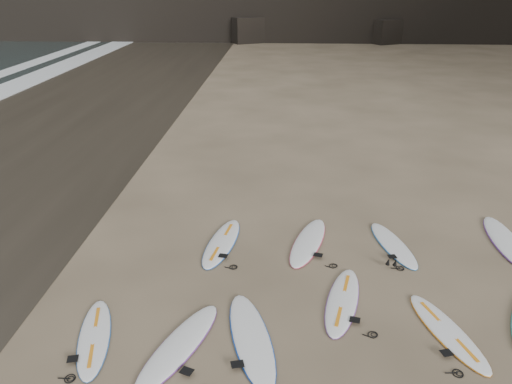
# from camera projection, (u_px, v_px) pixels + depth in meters

# --- Properties ---
(ground) EXTENTS (240.00, 240.00, 0.00)m
(ground) POSITION_uv_depth(u_px,v_px,m) (377.00, 316.00, 10.00)
(ground) COLOR #897559
(ground) RESTS_ON ground
(wet_sand) EXTENTS (12.00, 200.00, 0.01)m
(wet_sand) POSITION_uv_depth(u_px,v_px,m) (4.00, 148.00, 19.79)
(wet_sand) COLOR #383026
(wet_sand) RESTS_ON ground
(surfboard_0) EXTENTS (1.54, 2.68, 0.09)m
(surfboard_0) POSITION_uv_depth(u_px,v_px,m) (179.00, 345.00, 9.14)
(surfboard_0) COLOR white
(surfboard_0) RESTS_ON ground
(surfboard_1) EXTENTS (1.34, 2.86, 0.10)m
(surfboard_1) POSITION_uv_depth(u_px,v_px,m) (251.00, 338.00, 9.32)
(surfboard_1) COLOR white
(surfboard_1) RESTS_ON ground
(surfboard_2) EXTENTS (1.18, 2.57, 0.09)m
(surfboard_2) POSITION_uv_depth(u_px,v_px,m) (343.00, 300.00, 10.40)
(surfboard_2) COLOR white
(surfboard_2) RESTS_ON ground
(surfboard_3) EXTENTS (1.31, 2.49, 0.09)m
(surfboard_3) POSITION_uv_depth(u_px,v_px,m) (447.00, 331.00, 9.50)
(surfboard_3) COLOR white
(surfboard_3) RESTS_ON ground
(surfboard_5) EXTENTS (1.04, 2.67, 0.09)m
(surfboard_5) POSITION_uv_depth(u_px,v_px,m) (222.00, 242.00, 12.66)
(surfboard_5) COLOR white
(surfboard_5) RESTS_ON ground
(surfboard_6) EXTENTS (1.35, 2.74, 0.10)m
(surfboard_6) POSITION_uv_depth(u_px,v_px,m) (308.00, 241.00, 12.70)
(surfboard_6) COLOR white
(surfboard_6) RESTS_ON ground
(surfboard_7) EXTENTS (1.12, 2.48, 0.09)m
(surfboard_7) POSITION_uv_depth(u_px,v_px,m) (393.00, 244.00, 12.57)
(surfboard_7) COLOR white
(surfboard_7) RESTS_ON ground
(surfboard_8) EXTENTS (0.82, 2.83, 0.10)m
(surfboard_8) POSITION_uv_depth(u_px,v_px,m) (506.00, 241.00, 12.74)
(surfboard_8) COLOR white
(surfboard_8) RESTS_ON ground
(surfboard_11) EXTENTS (1.10, 2.40, 0.08)m
(surfboard_11) POSITION_uv_depth(u_px,v_px,m) (94.00, 337.00, 9.36)
(surfboard_11) COLOR white
(surfboard_11) RESTS_ON ground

